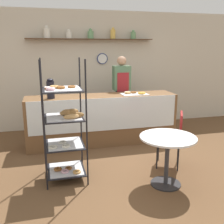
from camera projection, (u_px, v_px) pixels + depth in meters
The scene contains 9 objects.
ground_plane at pixel (119, 168), 4.18m from camera, with size 14.00×14.00×0.00m, color brown.
back_wall at pixel (91, 70), 6.18m from camera, with size 10.00×0.30×2.70m.
display_counter at pixel (102, 119), 5.21m from camera, with size 2.93×0.62×0.97m.
pastry_rack at pixel (65, 127), 3.70m from camera, with size 0.58×0.60×1.74m.
person_worker at pixel (121, 92), 5.66m from camera, with size 0.36×0.23×1.70m.
cafe_table at pixel (167, 148), 3.56m from camera, with size 0.77×0.77×0.71m.
cafe_chair at pixel (174, 134), 4.14m from camera, with size 0.51×0.51×0.89m.
coffee_carafe at pixel (50, 89), 4.75m from camera, with size 0.14×0.14×0.36m.
donut_tray_counter at pixel (134, 93), 5.20m from camera, with size 0.52×0.32×0.05m.
Camera 1 is at (-1.05, -3.70, 1.88)m, focal length 42.00 mm.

